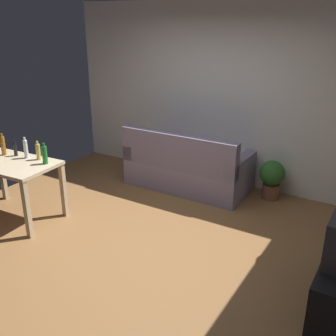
{
  "coord_description": "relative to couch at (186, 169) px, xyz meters",
  "views": [
    {
      "loc": [
        2.4,
        -3.25,
        2.44
      ],
      "look_at": [
        0.1,
        0.5,
        0.75
      ],
      "focal_mm": 41.9,
      "sensor_mm": 36.0,
      "label": 1
    }
  ],
  "objects": [
    {
      "name": "bottle_green",
      "position": [
        -1.0,
        -1.77,
        0.57
      ],
      "size": [
        0.06,
        0.06,
        0.27
      ],
      "color": "#1E722D",
      "rests_on": "desk"
    },
    {
      "name": "desk",
      "position": [
        -1.45,
        -1.96,
        0.34
      ],
      "size": [
        1.24,
        0.78,
        0.76
      ],
      "rotation": [
        0.0,
        0.0,
        0.07
      ],
      "color": "#C6B28E",
      "rests_on": "ground_plane"
    },
    {
      "name": "bottle_clear",
      "position": [
        -1.37,
        -1.75,
        0.58
      ],
      "size": [
        0.05,
        0.05,
        0.28
      ],
      "color": "silver",
      "rests_on": "desk"
    },
    {
      "name": "wall_rear",
      "position": [
        0.24,
        0.61,
        1.04
      ],
      "size": [
        5.2,
        0.1,
        2.7
      ],
      "primitive_type": "cube",
      "color": "white",
      "rests_on": "ground_plane"
    },
    {
      "name": "bottle_squat",
      "position": [
        -1.2,
        -1.71,
        0.56
      ],
      "size": [
        0.06,
        0.06,
        0.24
      ],
      "color": "#BCB24C",
      "rests_on": "desk"
    },
    {
      "name": "potted_plant",
      "position": [
        1.21,
        0.31,
        0.02
      ],
      "size": [
        0.36,
        0.36,
        0.57
      ],
      "color": "brown",
      "rests_on": "ground_plane"
    },
    {
      "name": "ground_plane",
      "position": [
        0.24,
        -1.59,
        -0.32
      ],
      "size": [
        5.2,
        4.4,
        0.02
      ],
      "primitive_type": "cube",
      "color": "olive"
    },
    {
      "name": "bottle_dark",
      "position": [
        -1.56,
        -1.76,
        0.54
      ],
      "size": [
        0.05,
        0.05,
        0.21
      ],
      "color": "black",
      "rests_on": "desk"
    },
    {
      "name": "bottle_amber",
      "position": [
        -1.72,
        -1.82,
        0.58
      ],
      "size": [
        0.06,
        0.06,
        0.29
      ],
      "color": "#9E6019",
      "rests_on": "desk"
    },
    {
      "name": "couch",
      "position": [
        0.0,
        0.0,
        0.0
      ],
      "size": [
        1.83,
        0.84,
        0.92
      ],
      "rotation": [
        0.0,
        0.0,
        3.14
      ],
      "color": "gray",
      "rests_on": "ground_plane"
    }
  ]
}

